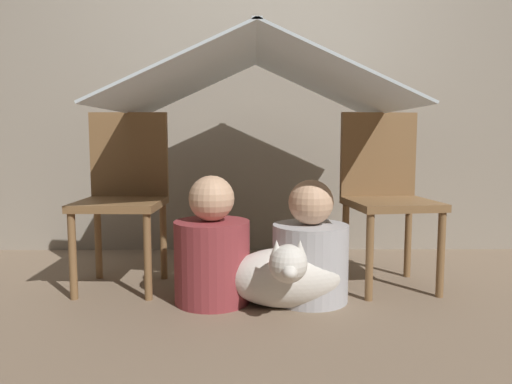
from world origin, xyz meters
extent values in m
plane|color=#7A6651|center=(0.00, 0.00, 0.00)|extent=(8.80, 8.80, 0.00)
cube|color=gray|center=(0.00, 1.09, 1.25)|extent=(7.00, 0.05, 2.50)
cylinder|color=brown|center=(-0.85, 0.04, 0.20)|extent=(0.04, 0.04, 0.41)
cylinder|color=brown|center=(-0.50, 0.03, 0.20)|extent=(0.04, 0.04, 0.41)
cylinder|color=brown|center=(-0.84, 0.39, 0.20)|extent=(0.04, 0.04, 0.41)
cylinder|color=brown|center=(-0.49, 0.38, 0.20)|extent=(0.04, 0.04, 0.41)
cube|color=brown|center=(-0.67, 0.21, 0.42)|extent=(0.42, 0.42, 0.04)
cube|color=brown|center=(-0.66, 0.40, 0.66)|extent=(0.41, 0.04, 0.44)
cylinder|color=brown|center=(0.52, 0.02, 0.20)|extent=(0.04, 0.04, 0.41)
cylinder|color=brown|center=(0.87, 0.06, 0.20)|extent=(0.04, 0.04, 0.41)
cylinder|color=brown|center=(0.47, 0.36, 0.20)|extent=(0.04, 0.04, 0.41)
cylinder|color=brown|center=(0.82, 0.41, 0.20)|extent=(0.04, 0.04, 0.41)
cube|color=brown|center=(0.67, 0.21, 0.42)|extent=(0.46, 0.46, 0.04)
cube|color=brown|center=(0.64, 0.40, 0.66)|extent=(0.41, 0.08, 0.44)
cube|color=silver|center=(-0.33, 0.21, 1.03)|extent=(0.67, 1.15, 0.31)
cube|color=silver|center=(0.33, 0.21, 1.03)|extent=(0.67, 1.15, 0.31)
cube|color=silver|center=(0.00, 0.21, 1.18)|extent=(0.04, 1.15, 0.01)
cylinder|color=maroon|center=(-0.20, 0.01, 0.19)|extent=(0.34, 0.34, 0.37)
sphere|color=#D6A884|center=(-0.20, 0.01, 0.48)|extent=(0.21, 0.21, 0.21)
cylinder|color=#B2B2B7|center=(0.25, 0.03, 0.18)|extent=(0.35, 0.35, 0.35)
sphere|color=#D6A884|center=(0.25, 0.03, 0.46)|extent=(0.21, 0.21, 0.21)
ellipsoid|color=silver|center=(0.13, -0.07, 0.13)|extent=(0.50, 0.23, 0.27)
sphere|color=silver|center=(0.13, -0.26, 0.24)|extent=(0.16, 0.16, 0.16)
ellipsoid|color=silver|center=(0.13, -0.33, 0.23)|extent=(0.06, 0.08, 0.05)
cone|color=silver|center=(0.08, -0.26, 0.31)|extent=(0.05, 0.05, 0.07)
cone|color=silver|center=(0.17, -0.26, 0.31)|extent=(0.05, 0.05, 0.07)
cube|color=#7FB27F|center=(-0.06, 0.18, 0.05)|extent=(0.36, 0.29, 0.10)
camera|label=1|loc=(-0.02, -2.22, 0.75)|focal=35.00mm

